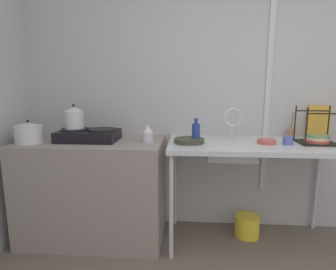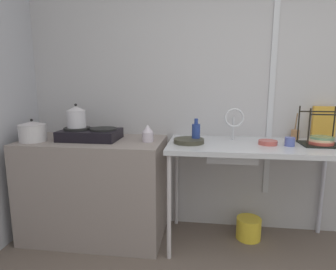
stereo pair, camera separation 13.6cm
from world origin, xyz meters
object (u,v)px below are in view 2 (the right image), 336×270
Objects in this scene: percolator at (148,133)px; sink_basin at (231,152)px; stove at (90,134)px; pot_on_left_burner at (76,117)px; cereal_box at (323,123)px; small_bowl_on_drainboard at (268,142)px; pot_beside_stove at (32,131)px; bottle_by_sink at (196,133)px; bucket_on_floor at (249,228)px; cup_by_rack at (290,142)px; frying_pan at (189,141)px; utensil_jar at (295,134)px; faucet at (234,119)px; dish_rack at (321,140)px.

percolator reaches higher than sink_basin.
pot_on_left_burner is (-0.12, 0.00, 0.15)m from stove.
stove is 2.11m from cereal_box.
cereal_box reaches higher than small_bowl_on_drainboard.
sink_basin is (1.72, 0.11, -0.16)m from pot_beside_stove.
bottle_by_sink is at bearing 5.86° from pot_beside_stove.
small_bowl_on_drainboard is 0.85m from bucket_on_floor.
pot_beside_stove is at bearing -174.14° from bottle_by_sink.
pot_on_left_burner is at bearing 178.65° from cup_by_rack.
pot_beside_stove is 1.01m from percolator.
pot_beside_stove is 0.90× the size of frying_pan.
utensil_jar is (-0.24, -0.00, -0.10)m from cereal_box.
faucet is at bearing 7.54° from pot_beside_stove.
pot_beside_stove reaches higher than frying_pan.
percolator is (1.00, 0.12, -0.01)m from pot_beside_stove.
bucket_on_floor is at bearing -155.55° from utensil_jar.
cereal_box reaches higher than faucet.
bottle_by_sink is (1.42, 0.15, -0.00)m from pot_beside_stove.
dish_rack is (2.44, 0.16, -0.05)m from pot_beside_stove.
stove is 3.38× the size of small_bowl_on_drainboard.
cereal_box is at bearing 7.77° from stove.
frying_pan is 1.00m from utensil_jar.
percolator is at bearing -178.17° from dish_rack.
cup_by_rack is (-0.26, -0.07, -0.01)m from dish_rack.
stove is at bearing 16.26° from pot_beside_stove.
bottle_by_sink reaches higher than sink_basin.
bottle_by_sink is (-1.02, -0.02, 0.04)m from dish_rack.
frying_pan is at bearing -176.99° from dish_rack.
faucet reaches higher than pot_beside_stove.
sink_basin is 1.81× the size of bucket_on_floor.
bucket_on_floor is (-0.10, 0.11, -0.84)m from small_bowl_on_drainboard.
cereal_box reaches higher than stove.
dish_rack is at bearing -5.64° from faucet.
pot_beside_stove is 0.97× the size of utensil_jar.
stove is at bearing -175.79° from faucet.
cereal_box reaches higher than frying_pan.
bottle_by_sink reaches higher than bucket_on_floor.
bottle_by_sink is 0.69× the size of cereal_box.
pot_on_left_burner is at bearing -179.54° from bottle_by_sink.
pot_on_left_burner is 0.93× the size of pot_beside_stove.
bottle_by_sink is (0.95, 0.01, 0.03)m from stove.
dish_rack is (0.72, 0.05, 0.11)m from sink_basin.
cereal_box reaches higher than percolator.
cereal_box is (2.08, 0.28, 0.10)m from stove.
cup_by_rack is (1.71, -0.04, -0.02)m from stove.
percolator is 0.63× the size of utensil_jar.
dish_rack is 2.04× the size of small_bowl_on_drainboard.
bottle_by_sink is 0.86× the size of utensil_jar.
frying_pan is at bearing -158.40° from cereal_box.
pot_on_left_burner is at bearing -171.90° from utensil_jar.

